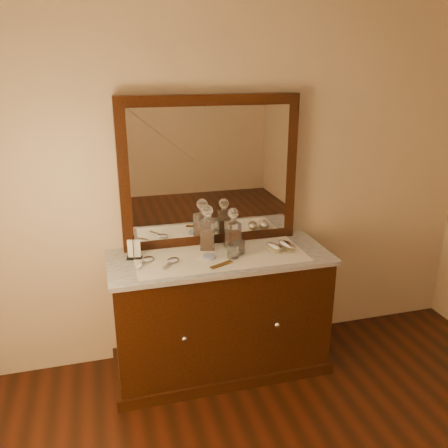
# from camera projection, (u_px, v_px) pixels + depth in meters

# --- Properties ---
(room_shell) EXTENTS (8.50, 9.00, 2.80)m
(room_shell) POSITION_uv_depth(u_px,v_px,m) (441.00, 358.00, 1.05)
(room_shell) COLOR black
(room_shell) RESTS_ON ground
(dresser_cabinet) EXTENTS (1.40, 0.55, 0.82)m
(dresser_cabinet) POSITION_uv_depth(u_px,v_px,m) (220.00, 315.00, 3.15)
(dresser_cabinet) COLOR black
(dresser_cabinet) RESTS_ON floor
(dresser_plinth) EXTENTS (1.46, 0.59, 0.08)m
(dresser_plinth) POSITION_uv_depth(u_px,v_px,m) (220.00, 361.00, 3.27)
(dresser_plinth) COLOR black
(dresser_plinth) RESTS_ON floor
(knob_left) EXTENTS (0.04, 0.04, 0.04)m
(knob_left) POSITION_uv_depth(u_px,v_px,m) (184.00, 339.00, 2.80)
(knob_left) COLOR silver
(knob_left) RESTS_ON dresser_cabinet
(knob_right) EXTENTS (0.04, 0.04, 0.04)m
(knob_right) POSITION_uv_depth(u_px,v_px,m) (277.00, 325.00, 2.95)
(knob_right) COLOR silver
(knob_right) RESTS_ON dresser_cabinet
(marble_top) EXTENTS (1.44, 0.59, 0.03)m
(marble_top) POSITION_uv_depth(u_px,v_px,m) (220.00, 257.00, 3.01)
(marble_top) COLOR silver
(marble_top) RESTS_ON dresser_cabinet
(mirror_frame) EXTENTS (1.20, 0.08, 1.00)m
(mirror_frame) POSITION_uv_depth(u_px,v_px,m) (210.00, 172.00, 3.07)
(mirror_frame) COLOR black
(mirror_frame) RESTS_ON marble_top
(mirror_glass) EXTENTS (1.06, 0.01, 0.86)m
(mirror_glass) POSITION_uv_depth(u_px,v_px,m) (211.00, 173.00, 3.04)
(mirror_glass) COLOR white
(mirror_glass) RESTS_ON marble_top
(lace_runner) EXTENTS (1.10, 0.45, 0.00)m
(lace_runner) POSITION_uv_depth(u_px,v_px,m) (221.00, 256.00, 2.99)
(lace_runner) COLOR silver
(lace_runner) RESTS_ON marble_top
(pin_dish) EXTENTS (0.10, 0.10, 0.02)m
(pin_dish) POSITION_uv_depth(u_px,v_px,m) (210.00, 257.00, 2.96)
(pin_dish) COLOR white
(pin_dish) RESTS_ON lace_runner
(comb) EXTENTS (0.16, 0.09, 0.01)m
(comb) POSITION_uv_depth(u_px,v_px,m) (222.00, 265.00, 2.85)
(comb) COLOR brown
(comb) RESTS_ON lace_runner
(napkin_rack) EXTENTS (0.11, 0.08, 0.15)m
(napkin_rack) POSITION_uv_depth(u_px,v_px,m) (134.00, 250.00, 2.94)
(napkin_rack) COLOR black
(napkin_rack) RESTS_ON marble_top
(decanter_left) EXTENTS (0.12, 0.12, 0.30)m
(decanter_left) POSITION_uv_depth(u_px,v_px,m) (207.00, 232.00, 3.07)
(decanter_left) COLOR brown
(decanter_left) RESTS_ON lace_runner
(decanter_right) EXTENTS (0.10, 0.10, 0.28)m
(decanter_right) POSITION_uv_depth(u_px,v_px,m) (233.00, 233.00, 3.08)
(decanter_right) COLOR brown
(decanter_right) RESTS_ON lace_runner
(brush_near) EXTENTS (0.11, 0.17, 0.04)m
(brush_near) POSITION_uv_depth(u_px,v_px,m) (274.00, 247.00, 3.07)
(brush_near) COLOR #8F8057
(brush_near) RESTS_ON lace_runner
(brush_far) EXTENTS (0.11, 0.18, 0.05)m
(brush_far) POSITION_uv_depth(u_px,v_px,m) (287.00, 246.00, 3.09)
(brush_far) COLOR #8F8057
(brush_far) RESTS_ON lace_runner
(hand_mirror_outer) EXTENTS (0.15, 0.19, 0.02)m
(hand_mirror_outer) POSITION_uv_depth(u_px,v_px,m) (146.00, 260.00, 2.90)
(hand_mirror_outer) COLOR silver
(hand_mirror_outer) RESTS_ON lace_runner
(hand_mirror_inner) EXTENTS (0.14, 0.18, 0.02)m
(hand_mirror_inner) POSITION_uv_depth(u_px,v_px,m) (172.00, 261.00, 2.89)
(hand_mirror_inner) COLOR silver
(hand_mirror_inner) RESTS_ON lace_runner
(tumblers) EXTENTS (0.13, 0.13, 0.09)m
(tumblers) POSITION_uv_depth(u_px,v_px,m) (236.00, 249.00, 2.98)
(tumblers) COLOR white
(tumblers) RESTS_ON lace_runner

